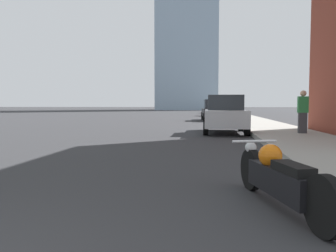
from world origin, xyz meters
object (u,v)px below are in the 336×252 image
at_px(parked_car_silver, 225,114).
at_px(parked_car_white, 213,107).
at_px(motorcycle, 278,177).
at_px(parked_car_black, 215,110).
at_px(parked_car_red, 215,108).
at_px(pedestrian, 303,112).

bearing_deg(parked_car_silver, parked_car_white, 89.66).
bearing_deg(motorcycle, parked_car_black, 76.10).
xyz_separation_m(parked_car_black, parked_car_red, (0.23, 11.35, 0.02)).
distance_m(parked_car_red, parked_car_white, 12.80).
bearing_deg(motorcycle, parked_car_silver, 75.87).
xyz_separation_m(parked_car_silver, parked_car_white, (-0.18, 35.54, 0.07)).
height_order(motorcycle, pedestrian, pedestrian).
bearing_deg(parked_car_red, parked_car_black, -88.93).
xyz_separation_m(parked_car_black, pedestrian, (3.08, -12.86, 0.15)).
bearing_deg(pedestrian, parked_car_black, 103.47).
relative_size(motorcycle, parked_car_red, 0.54).
bearing_deg(pedestrian, parked_car_red, 96.71).
bearing_deg(motorcycle, parked_car_white, 75.32).
height_order(parked_car_silver, parked_car_red, parked_car_red).
xyz_separation_m(motorcycle, parked_car_white, (-0.36, 45.79, 0.51)).
bearing_deg(pedestrian, parked_car_white, 94.60).
distance_m(parked_car_white, pedestrian, 37.12).
bearing_deg(parked_car_red, parked_car_white, 92.81).
bearing_deg(parked_car_silver, pedestrian, -28.24).
height_order(parked_car_black, parked_car_white, parked_car_white).
xyz_separation_m(parked_car_silver, parked_car_red, (-0.06, 22.74, 0.03)).
bearing_deg(parked_car_silver, parked_car_black, 90.81).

